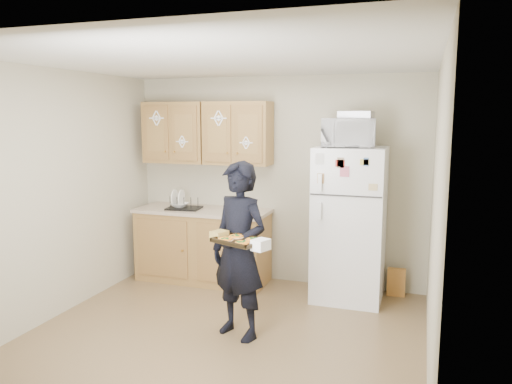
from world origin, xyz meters
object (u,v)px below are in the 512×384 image
Objects in this scene: refrigerator at (349,224)px; person at (239,251)px; microwave at (347,133)px; baking_tray at (239,241)px; dish_rack at (184,203)px.

person is (-0.81, -1.30, -0.03)m from refrigerator.
microwave reaches higher than refrigerator.
baking_tray is (-0.70, -1.58, 0.13)m from refrigerator.
baking_tray is 1.02× the size of dish_rack.
baking_tray is at bearing -50.09° from dish_rack.
dish_rack is (-1.97, 0.04, -0.87)m from microwave.
refrigerator is 1.01m from microwave.
person is 1.78m from dish_rack.
baking_tray is 1.88m from microwave.
dish_rack reaches higher than baking_tray.
microwave is 1.39× the size of dish_rack.
dish_rack is (-2.02, -0.01, 0.13)m from refrigerator.
refrigerator reaches higher than dish_rack.
person is 2.94× the size of microwave.
baking_tray is at bearing -114.01° from refrigerator.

